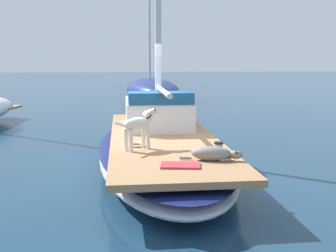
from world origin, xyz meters
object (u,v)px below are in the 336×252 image
at_px(dog_white, 139,125).
at_px(coiled_rope, 136,145).
at_px(dog_grey, 214,154).
at_px(deck_towel, 180,165).
at_px(sailboat_main, 162,151).
at_px(moored_boat_far_astern, 152,89).
at_px(deck_winch, 219,149).

distance_m(dog_white, coiled_rope, 0.49).
relative_size(dog_grey, deck_towel, 1.69).
relative_size(sailboat_main, moored_boat_far_astern, 0.94).
distance_m(dog_white, moored_boat_far_astern, 14.57).
bearing_deg(coiled_rope, deck_towel, -69.03).
xyz_separation_m(deck_winch, coiled_rope, (-1.28, 0.82, -0.08)).
distance_m(sailboat_main, coiled_rope, 1.19).
height_order(deck_winch, moored_boat_far_astern, moored_boat_far_astern).
distance_m(dog_grey, deck_winch, 0.41).
xyz_separation_m(dog_grey, deck_towel, (-0.55, -0.29, -0.09)).
bearing_deg(dog_white, deck_winch, -23.51).
xyz_separation_m(dog_grey, moored_boat_far_astern, (0.21, 15.42, -0.15)).
distance_m(coiled_rope, deck_towel, 1.59).
bearing_deg(deck_towel, moored_boat_far_astern, 87.21).
relative_size(sailboat_main, deck_towel, 12.94).
height_order(dog_white, moored_boat_far_astern, moored_boat_far_astern).
relative_size(dog_white, deck_towel, 1.44).
bearing_deg(coiled_rope, sailboat_main, 60.62).
height_order(dog_white, deck_winch, dog_white).
height_order(dog_white, deck_towel, dog_white).
height_order(deck_winch, coiled_rope, deck_winch).
distance_m(dog_grey, moored_boat_far_astern, 15.42).
bearing_deg(sailboat_main, deck_winch, -68.31).
relative_size(sailboat_main, dog_white, 8.96).
relative_size(deck_towel, moored_boat_far_astern, 0.07).
height_order(dog_grey, moored_boat_far_astern, moored_boat_far_astern).
bearing_deg(moored_boat_far_astern, deck_winch, -90.20).
height_order(dog_grey, deck_towel, dog_grey).
height_order(sailboat_main, deck_winch, deck_winch).
height_order(sailboat_main, deck_towel, deck_towel).
bearing_deg(dog_white, deck_towel, -66.34).
bearing_deg(deck_towel, coiled_rope, 110.97).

